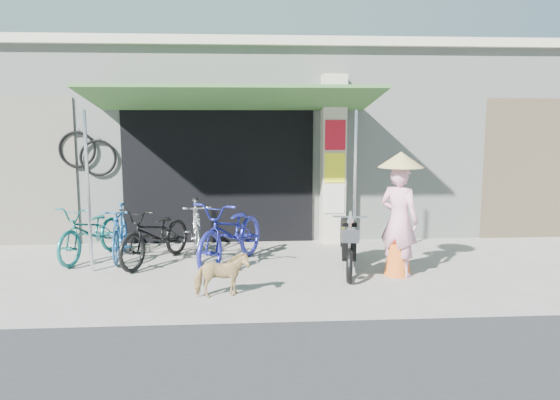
{
  "coord_description": "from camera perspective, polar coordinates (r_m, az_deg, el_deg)",
  "views": [
    {
      "loc": [
        -0.76,
        -7.23,
        2.23
      ],
      "look_at": [
        -0.2,
        1.0,
        1.0
      ],
      "focal_mm": 35.0,
      "sensor_mm": 36.0,
      "label": 1
    }
  ],
  "objects": [
    {
      "name": "awning",
      "position": [
        8.86,
        -4.9,
        10.29
      ],
      "size": [
        4.6,
        1.88,
        2.72
      ],
      "color": "#315F2B",
      "rests_on": "ground"
    },
    {
      "name": "bike_silver",
      "position": [
        8.9,
        -8.72,
        -3.02
      ],
      "size": [
        0.64,
        1.61,
        0.94
      ],
      "primitive_type": "imported",
      "rotation": [
        0.0,
        0.0,
        0.13
      ],
      "color": "#9A9B9F",
      "rests_on": "ground"
    },
    {
      "name": "shop_pillar",
      "position": [
        9.84,
        5.55,
        4.18
      ],
      "size": [
        0.42,
        0.44,
        3.0
      ],
      "color": "beige",
      "rests_on": "ground"
    },
    {
      "name": "street_dog",
      "position": [
        6.96,
        -6.14,
        -7.81
      ],
      "size": [
        0.72,
        0.44,
        0.57
      ],
      "primitive_type": "imported",
      "rotation": [
        0.0,
        0.0,
        1.78
      ],
      "color": "tan",
      "rests_on": "ground"
    },
    {
      "name": "moped",
      "position": [
        8.12,
        7.16,
        -4.44
      ],
      "size": [
        0.54,
        1.64,
        0.93
      ],
      "rotation": [
        0.0,
        0.0,
        -0.17
      ],
      "color": "black",
      "rests_on": "ground"
    },
    {
      "name": "neighbour_right",
      "position": [
        11.43,
        26.43,
        2.93
      ],
      "size": [
        2.6,
        0.06,
        2.6
      ],
      "primitive_type": "cube",
      "color": "brown",
      "rests_on": "ground"
    },
    {
      "name": "bike_black",
      "position": [
        8.68,
        -12.8,
        -3.53
      ],
      "size": [
        1.32,
        1.82,
        0.91
      ],
      "primitive_type": "imported",
      "rotation": [
        0.0,
        0.0,
        -0.47
      ],
      "color": "black",
      "rests_on": "ground"
    },
    {
      "name": "bike_teal",
      "position": [
        9.25,
        -19.11,
        -3.12
      ],
      "size": [
        1.09,
        1.79,
        0.89
      ],
      "primitive_type": "imported",
      "rotation": [
        0.0,
        0.0,
        -0.32
      ],
      "color": "#176863",
      "rests_on": "ground"
    },
    {
      "name": "bike_blue",
      "position": [
        9.09,
        -16.39,
        -3.25
      ],
      "size": [
        0.51,
        1.48,
        0.87
      ],
      "primitive_type": "imported",
      "rotation": [
        0.0,
        0.0,
        0.07
      ],
      "color": "#215A9A",
      "rests_on": "ground"
    },
    {
      "name": "neighbour_left",
      "position": [
        10.74,
        -27.17,
        2.58
      ],
      "size": [
        2.6,
        0.06,
        2.6
      ],
      "primitive_type": "cube",
      "color": "#6B665B",
      "rests_on": "ground"
    },
    {
      "name": "ground",
      "position": [
        7.61,
        2.04,
        -8.58
      ],
      "size": [
        80.0,
        80.0,
        0.0
      ],
      "primitive_type": "plane",
      "color": "gray",
      "rests_on": "ground"
    },
    {
      "name": "bicycle_shop",
      "position": [
        12.35,
        -0.39,
        6.65
      ],
      "size": [
        12.3,
        5.3,
        3.66
      ],
      "color": "#A9AFA6",
      "rests_on": "ground"
    },
    {
      "name": "nun",
      "position": [
        7.93,
        12.34,
        -1.54
      ],
      "size": [
        0.69,
        0.68,
        1.78
      ],
      "rotation": [
        0.0,
        0.0,
        2.38
      ],
      "color": "pink",
      "rests_on": "ground"
    },
    {
      "name": "bike_navy",
      "position": [
        8.36,
        -5.04,
        -3.4
      ],
      "size": [
        1.49,
        2.06,
        1.03
      ],
      "primitive_type": "imported",
      "rotation": [
        0.0,
        0.0,
        -0.47
      ],
      "color": "navy",
      "rests_on": "ground"
    }
  ]
}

